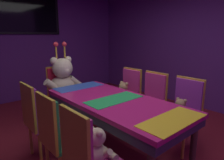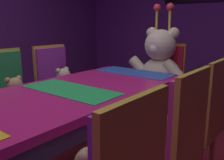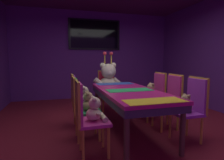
{
  "view_description": "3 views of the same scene",
  "coord_description": "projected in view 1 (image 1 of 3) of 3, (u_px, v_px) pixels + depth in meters",
  "views": [
    {
      "loc": [
        -1.62,
        -1.81,
        1.54
      ],
      "look_at": [
        -0.06,
        -0.02,
        1.01
      ],
      "focal_mm": 31.93,
      "sensor_mm": 36.0,
      "label": 1
    },
    {
      "loc": [
        1.34,
        -1.21,
        1.22
      ],
      "look_at": [
        0.15,
        0.3,
        0.79
      ],
      "focal_mm": 40.33,
      "sensor_mm": 36.0,
      "label": 2
    },
    {
      "loc": [
        -1.11,
        -2.84,
        1.25
      ],
      "look_at": [
        -0.24,
        0.21,
        0.9
      ],
      "focal_mm": 29.47,
      "sensor_mm": 36.0,
      "label": 3
    }
  ],
  "objects": [
    {
      "name": "banquet_table",
      "position": [
        114.0,
        106.0,
        2.57
      ],
      "size": [
        0.9,
        2.02,
        0.75
      ],
      "color": "#C61E72",
      "rests_on": "ground_plane"
    },
    {
      "name": "ground_plane",
      "position": [
        114.0,
        151.0,
        2.71
      ],
      "size": [
        7.9,
        7.9,
        0.0
      ],
      "primitive_type": "plane",
      "color": "maroon"
    },
    {
      "name": "throne_chair",
      "position": [
        59.0,
        87.0,
        3.72
      ],
      "size": [
        0.41,
        0.42,
        0.98
      ],
      "rotation": [
        0.0,
        0.0,
        -1.57
      ],
      "color": "red",
      "rests_on": "ground_plane"
    },
    {
      "name": "teddy_left_0",
      "position": [
        97.0,
        147.0,
        1.74
      ],
      "size": [
        0.26,
        0.34,
        0.32
      ],
      "color": "beige",
      "rests_on": "chair_left_0"
    },
    {
      "name": "chair_left_2",
      "position": [
        36.0,
        114.0,
        2.44
      ],
      "size": [
        0.42,
        0.41,
        0.98
      ],
      "color": "purple",
      "rests_on": "ground_plane"
    },
    {
      "name": "wall_tv",
      "position": [
        24.0,
        13.0,
        4.55
      ],
      "size": [
        1.66,
        0.06,
        0.96
      ],
      "color": "black"
    },
    {
      "name": "teddy_right_2",
      "position": [
        123.0,
        92.0,
        3.39
      ],
      "size": [
        0.26,
        0.33,
        0.32
      ],
      "rotation": [
        0.0,
        0.0,
        3.14
      ],
      "color": "tan",
      "rests_on": "chair_right_2"
    },
    {
      "name": "chair_right_2",
      "position": [
        129.0,
        91.0,
        3.49
      ],
      "size": [
        0.42,
        0.41,
        0.98
      ],
      "rotation": [
        0.0,
        0.0,
        3.14
      ],
      "color": "#CC338C",
      "rests_on": "ground_plane"
    },
    {
      "name": "teddy_right_0",
      "position": [
        180.0,
        110.0,
        2.64
      ],
      "size": [
        0.23,
        0.29,
        0.28
      ],
      "rotation": [
        0.0,
        0.0,
        3.14
      ],
      "color": "tan",
      "rests_on": "chair_right_0"
    },
    {
      "name": "wall_right",
      "position": [
        209.0,
        43.0,
        4.07
      ],
      "size": [
        0.12,
        6.4,
        2.8
      ],
      "primitive_type": "cube",
      "color": "#59267F",
      "rests_on": "ground_plane"
    },
    {
      "name": "chair_right_0",
      "position": [
        186.0,
        106.0,
        2.73
      ],
      "size": [
        0.42,
        0.41,
        0.98
      ],
      "rotation": [
        0.0,
        0.0,
        3.14
      ],
      "color": "purple",
      "rests_on": "ground_plane"
    },
    {
      "name": "chair_right_1",
      "position": [
        153.0,
        97.0,
        3.13
      ],
      "size": [
        0.42,
        0.41,
        0.98
      ],
      "rotation": [
        0.0,
        0.0,
        3.14
      ],
      "color": "#CC338C",
      "rests_on": "ground_plane"
    },
    {
      "name": "wall_back",
      "position": [
        26.0,
        41.0,
        4.76
      ],
      "size": [
        5.2,
        0.12,
        2.8
      ],
      "primitive_type": "cube",
      "color": "#59267F",
      "rests_on": "ground_plane"
    },
    {
      "name": "chair_left_1",
      "position": [
        55.0,
        131.0,
        2.02
      ],
      "size": [
        0.42,
        0.41,
        0.98
      ],
      "color": "#268C4C",
      "rests_on": "ground_plane"
    },
    {
      "name": "teddy_left_1",
      "position": [
        68.0,
        128.0,
        2.12
      ],
      "size": [
        0.24,
        0.31,
        0.3
      ],
      "color": "tan",
      "rests_on": "chair_left_1"
    },
    {
      "name": "king_teddy_bear",
      "position": [
        63.0,
        80.0,
        3.55
      ],
      "size": [
        0.76,
        0.59,
        0.98
      ],
      "rotation": [
        0.0,
        0.0,
        -1.57
      ],
      "color": "beige",
      "rests_on": "throne_chair"
    },
    {
      "name": "teddy_left_2",
      "position": [
        47.0,
        112.0,
        2.54
      ],
      "size": [
        0.25,
        0.32,
        0.3
      ],
      "color": "beige",
      "rests_on": "chair_left_2"
    },
    {
      "name": "chair_left_0",
      "position": [
        83.0,
        153.0,
        1.65
      ],
      "size": [
        0.42,
        0.41,
        0.98
      ],
      "color": "#CC338C",
      "rests_on": "ground_plane"
    }
  ]
}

